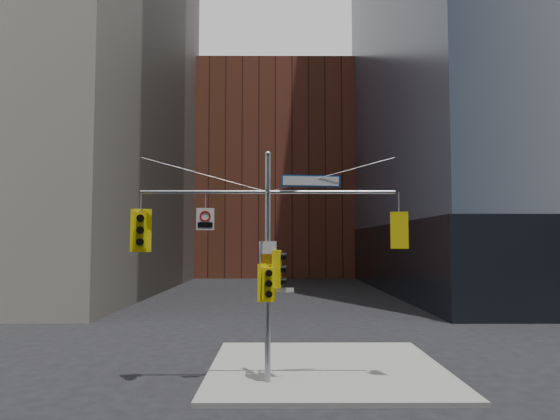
{
  "coord_description": "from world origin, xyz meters",
  "views": [
    {
      "loc": [
        0.32,
        -13.58,
        4.42
      ],
      "look_at": [
        0.38,
        2.0,
        5.44
      ],
      "focal_mm": 32.0,
      "sensor_mm": 36.0,
      "label": 1
    }
  ],
  "objects_px": {
    "traffic_light_east_arm": "(399,230)",
    "traffic_light_pole_side": "(278,269)",
    "traffic_light_west_arm": "(141,230)",
    "street_sign_blade": "(311,181)",
    "traffic_light_pole_front": "(267,283)",
    "regulatory_sign_arm": "(205,218)",
    "signal_assembly": "(268,243)"
  },
  "relations": [
    {
      "from": "signal_assembly",
      "to": "traffic_light_pole_front",
      "type": "distance_m",
      "value": 1.27
    },
    {
      "from": "traffic_light_east_arm",
      "to": "traffic_light_pole_side",
      "type": "distance_m",
      "value": 3.97
    },
    {
      "from": "traffic_light_west_arm",
      "to": "traffic_light_pole_front",
      "type": "xyz_separation_m",
      "value": [
        3.98,
        -0.28,
        -1.62
      ]
    },
    {
      "from": "traffic_light_west_arm",
      "to": "regulatory_sign_arm",
      "type": "height_order",
      "value": "regulatory_sign_arm"
    },
    {
      "from": "traffic_light_west_arm",
      "to": "street_sign_blade",
      "type": "xyz_separation_m",
      "value": [
        5.33,
        -0.01,
        1.55
      ]
    },
    {
      "from": "traffic_light_west_arm",
      "to": "traffic_light_pole_front",
      "type": "distance_m",
      "value": 4.3
    },
    {
      "from": "traffic_light_pole_front",
      "to": "street_sign_blade",
      "type": "xyz_separation_m",
      "value": [
        1.36,
        0.27,
        3.17
      ]
    },
    {
      "from": "street_sign_blade",
      "to": "signal_assembly",
      "type": "bearing_deg",
      "value": 172.78
    },
    {
      "from": "street_sign_blade",
      "to": "regulatory_sign_arm",
      "type": "height_order",
      "value": "street_sign_blade"
    },
    {
      "from": "traffic_light_west_arm",
      "to": "street_sign_blade",
      "type": "bearing_deg",
      "value": -12.37
    },
    {
      "from": "signal_assembly",
      "to": "traffic_light_west_arm",
      "type": "bearing_deg",
      "value": 179.81
    },
    {
      "from": "regulatory_sign_arm",
      "to": "street_sign_blade",
      "type": "bearing_deg",
      "value": -7.34
    },
    {
      "from": "street_sign_blade",
      "to": "traffic_light_east_arm",
      "type": "bearing_deg",
      "value": -7.4
    },
    {
      "from": "regulatory_sign_arm",
      "to": "signal_assembly",
      "type": "bearing_deg",
      "value": -7.16
    },
    {
      "from": "traffic_light_pole_side",
      "to": "regulatory_sign_arm",
      "type": "height_order",
      "value": "regulatory_sign_arm"
    },
    {
      "from": "traffic_light_pole_front",
      "to": "traffic_light_pole_side",
      "type": "bearing_deg",
      "value": 26.08
    },
    {
      "from": "traffic_light_east_arm",
      "to": "traffic_light_pole_side",
      "type": "xyz_separation_m",
      "value": [
        -3.78,
        0.0,
        -1.2
      ]
    },
    {
      "from": "signal_assembly",
      "to": "regulatory_sign_arm",
      "type": "bearing_deg",
      "value": -179.41
    },
    {
      "from": "traffic_light_east_arm",
      "to": "traffic_light_pole_side",
      "type": "relative_size",
      "value": 0.99
    },
    {
      "from": "traffic_light_east_arm",
      "to": "street_sign_blade",
      "type": "relative_size",
      "value": 0.61
    },
    {
      "from": "traffic_light_west_arm",
      "to": "traffic_light_east_arm",
      "type": "xyz_separation_m",
      "value": [
        8.09,
        -0.01,
        0.0
      ]
    },
    {
      "from": "signal_assembly",
      "to": "regulatory_sign_arm",
      "type": "relative_size",
      "value": 11.56
    },
    {
      "from": "traffic_light_west_arm",
      "to": "traffic_light_pole_front",
      "type": "relative_size",
      "value": 1.17
    },
    {
      "from": "traffic_light_pole_side",
      "to": "street_sign_blade",
      "type": "bearing_deg",
      "value": -84.03
    },
    {
      "from": "traffic_light_east_arm",
      "to": "regulatory_sign_arm",
      "type": "height_order",
      "value": "regulatory_sign_arm"
    },
    {
      "from": "regulatory_sign_arm",
      "to": "traffic_light_pole_side",
      "type": "bearing_deg",
      "value": -7.19
    },
    {
      "from": "traffic_light_east_arm",
      "to": "street_sign_blade",
      "type": "distance_m",
      "value": 3.16
    },
    {
      "from": "traffic_light_east_arm",
      "to": "traffic_light_west_arm",
      "type": "bearing_deg",
      "value": 10.91
    },
    {
      "from": "signal_assembly",
      "to": "traffic_light_west_arm",
      "type": "height_order",
      "value": "signal_assembly"
    },
    {
      "from": "traffic_light_pole_front",
      "to": "traffic_light_west_arm",
      "type": "bearing_deg",
      "value": 162.78
    },
    {
      "from": "traffic_light_pole_front",
      "to": "regulatory_sign_arm",
      "type": "xyz_separation_m",
      "value": [
        -1.95,
        0.25,
        1.99
      ]
    },
    {
      "from": "traffic_light_east_arm",
      "to": "regulatory_sign_arm",
      "type": "bearing_deg",
      "value": 11.2
    }
  ]
}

